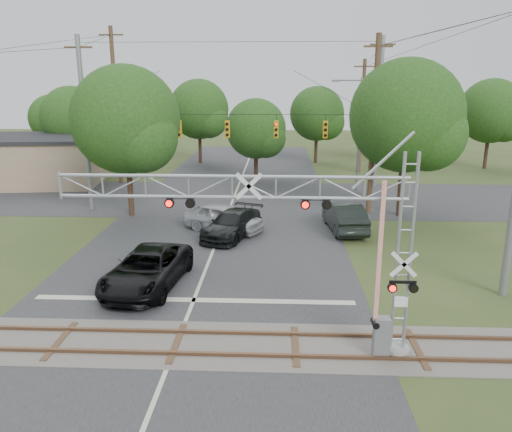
{
  "coord_description": "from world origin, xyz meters",
  "views": [
    {
      "loc": [
        3.35,
        -12.96,
        8.55
      ],
      "look_at": [
        2.44,
        7.5,
        3.04
      ],
      "focal_mm": 35.0,
      "sensor_mm": 36.0,
      "label": 1
    }
  ],
  "objects_px": {
    "pickup_black": "(147,269)",
    "sedan_silver": "(223,217)",
    "crossing_gantry": "(300,231)",
    "traffic_signal_span": "(242,127)",
    "streetlight": "(357,130)",
    "car_dark": "(232,224)"
  },
  "relations": [
    {
      "from": "pickup_black",
      "to": "car_dark",
      "type": "relative_size",
      "value": 1.14
    },
    {
      "from": "pickup_black",
      "to": "sedan_silver",
      "type": "xyz_separation_m",
      "value": [
        2.37,
        8.49,
        0.02
      ]
    },
    {
      "from": "car_dark",
      "to": "crossing_gantry",
      "type": "bearing_deg",
      "value": -55.03
    },
    {
      "from": "traffic_signal_span",
      "to": "crossing_gantry",
      "type": "bearing_deg",
      "value": -80.38
    },
    {
      "from": "sedan_silver",
      "to": "crossing_gantry",
      "type": "bearing_deg",
      "value": -138.83
    },
    {
      "from": "crossing_gantry",
      "to": "streetlight",
      "type": "height_order",
      "value": "streetlight"
    },
    {
      "from": "crossing_gantry",
      "to": "traffic_signal_span",
      "type": "xyz_separation_m",
      "value": [
        -3.11,
        18.35,
        1.58
      ]
    },
    {
      "from": "car_dark",
      "to": "sedan_silver",
      "type": "height_order",
      "value": "sedan_silver"
    },
    {
      "from": "pickup_black",
      "to": "car_dark",
      "type": "height_order",
      "value": "pickup_black"
    },
    {
      "from": "traffic_signal_span",
      "to": "sedan_silver",
      "type": "relative_size",
      "value": 3.98
    },
    {
      "from": "crossing_gantry",
      "to": "streetlight",
      "type": "bearing_deg",
      "value": 77.69
    },
    {
      "from": "traffic_signal_span",
      "to": "streetlight",
      "type": "height_order",
      "value": "traffic_signal_span"
    },
    {
      "from": "crossing_gantry",
      "to": "sedan_silver",
      "type": "distance_m",
      "value": 14.59
    },
    {
      "from": "crossing_gantry",
      "to": "pickup_black",
      "type": "bearing_deg",
      "value": 140.37
    },
    {
      "from": "crossing_gantry",
      "to": "pickup_black",
      "type": "xyz_separation_m",
      "value": [
        -6.25,
        5.18,
        -3.34
      ]
    },
    {
      "from": "sedan_silver",
      "to": "pickup_black",
      "type": "bearing_deg",
      "value": -170.27
    },
    {
      "from": "sedan_silver",
      "to": "car_dark",
      "type": "bearing_deg",
      "value": -125.9
    },
    {
      "from": "pickup_black",
      "to": "streetlight",
      "type": "height_order",
      "value": "streetlight"
    },
    {
      "from": "sedan_silver",
      "to": "traffic_signal_span",
      "type": "bearing_deg",
      "value": 15.96
    },
    {
      "from": "streetlight",
      "to": "car_dark",
      "type": "bearing_deg",
      "value": -125.34
    },
    {
      "from": "pickup_black",
      "to": "traffic_signal_span",
      "type": "bearing_deg",
      "value": 83.26
    },
    {
      "from": "traffic_signal_span",
      "to": "car_dark",
      "type": "height_order",
      "value": "traffic_signal_span"
    }
  ]
}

